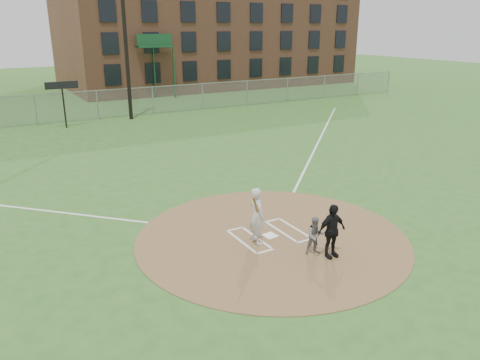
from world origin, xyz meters
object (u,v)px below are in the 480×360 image
catcher (315,236)px  umpire (332,231)px  batter_at_plate (257,216)px  home_plate (270,236)px

catcher → umpire: size_ratio=0.70×
batter_at_plate → umpire: bearing=-52.8°
home_plate → batter_at_plate: bearing=-163.0°
catcher → batter_at_plate: (-1.10, 1.41, 0.33)m
home_plate → umpire: 2.25m
catcher → umpire: (0.26, -0.38, 0.24)m
umpire → batter_at_plate: 2.25m
catcher → umpire: umpire is taller
umpire → home_plate: bearing=111.2°
umpire → catcher: bearing=124.5°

